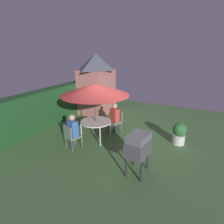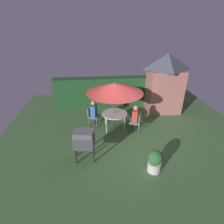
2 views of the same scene
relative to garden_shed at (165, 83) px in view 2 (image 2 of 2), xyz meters
name	(u,v)px [view 2 (image 2 of 2)]	position (x,y,z in m)	size (l,w,h in m)	color
ground_plane	(126,136)	(-2.47, -2.45, -1.60)	(11.00, 11.00, 0.00)	#47703D
hedge_backdrop	(116,91)	(-2.47, 1.05, -0.77)	(7.22, 0.61, 1.66)	#1E4C23
garden_shed	(165,83)	(0.00, 0.00, 0.00)	(1.87, 1.55, 3.13)	#B26B60
patio_table	(115,114)	(-2.87, -1.64, -0.92)	(1.16, 1.16, 0.74)	white
patio_umbrella	(115,88)	(-2.87, -1.64, 0.37)	(2.49, 2.49, 2.23)	#4C4C51
bbq_grill	(84,140)	(-4.18, -3.76, -0.75)	(0.77, 0.60, 1.20)	#47474C
chair_near_shed	(137,121)	(-1.90, -2.04, -1.08)	(0.60, 0.60, 0.90)	slate
chair_far_side	(92,115)	(-3.91, -1.27, -1.08)	(0.59, 0.59, 0.90)	slate
potted_plant_by_shed	(155,161)	(-1.86, -4.57, -1.18)	(0.50, 0.50, 0.81)	silver
person_in_red	(135,115)	(-1.98, -2.01, -0.81)	(0.35, 0.41, 1.26)	#CC3D33
person_in_blue	(94,110)	(-3.83, -1.30, -0.81)	(0.34, 0.40, 1.26)	#3866B2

